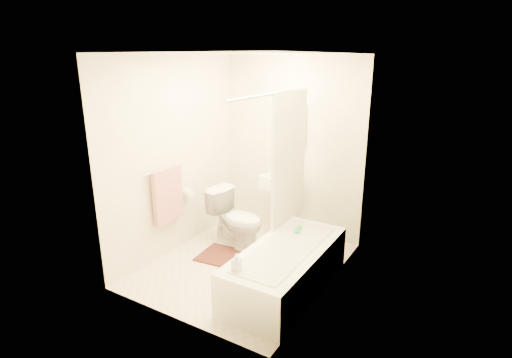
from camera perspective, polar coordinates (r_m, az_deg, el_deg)
The scene contains 17 objects.
floor at distance 4.85m, azimuth -1.55°, elevation -12.12°, with size 2.40×2.40×0.00m, color beige.
ceiling at distance 4.25m, azimuth -1.82°, elevation 17.51°, with size 2.40×2.40×0.00m, color white.
wall_back at distance 5.42m, azimuth 5.19°, elevation 4.53°, with size 2.00×0.02×2.40m, color beige.
wall_left at distance 4.99m, azimuth -11.41°, elevation 3.20°, with size 0.02×2.40×2.40m, color beige.
wall_right at distance 3.97m, azimuth 10.58°, elevation -0.30°, with size 0.02×2.40×2.40m, color beige.
mirror at distance 5.35m, azimuth 5.18°, elevation 7.64°, with size 0.40×0.03×0.55m, color white.
curtain_rod at distance 4.19m, azimuth 2.52°, elevation 12.03°, with size 0.03×0.03×1.70m, color silver.
shower_curtain at distance 4.67m, azimuth 4.74°, elevation 2.80°, with size 0.04×0.80×1.55m, color silver.
towel_bar at distance 4.82m, azimuth -12.97°, elevation 1.36°, with size 0.02×0.02×0.60m, color silver.
towel at distance 4.89m, azimuth -12.47°, elevation -2.30°, with size 0.06×0.45×0.66m, color #CC7266.
toilet_paper at distance 5.17m, azimuth -9.62°, elevation -2.00°, with size 0.12×0.12×0.11m, color white.
toilet at distance 5.14m, azimuth -2.74°, elevation -5.81°, with size 0.43×0.76×0.75m, color white.
sink at distance 5.42m, azimuth 3.62°, elevation -3.50°, with size 0.48×0.38×0.94m, color white, non-canonical shape.
bathtub at distance 4.32m, azimuth 4.32°, elevation -12.62°, with size 0.72×1.65×0.46m, color white, non-canonical shape.
bath_mat at distance 5.02m, azimuth -4.24°, elevation -11.01°, with size 0.66×0.50×0.02m, color #47281A.
soap_bottle at distance 3.76m, azimuth -2.80°, elevation -11.85°, with size 0.08×0.08×0.17m, color white.
scrub_brush at distance 4.59m, azimuth 6.04°, elevation -7.25°, with size 0.05×0.18×0.04m, color #39AF61.
Camera 1 is at (2.29, -3.57, 2.36)m, focal length 28.00 mm.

